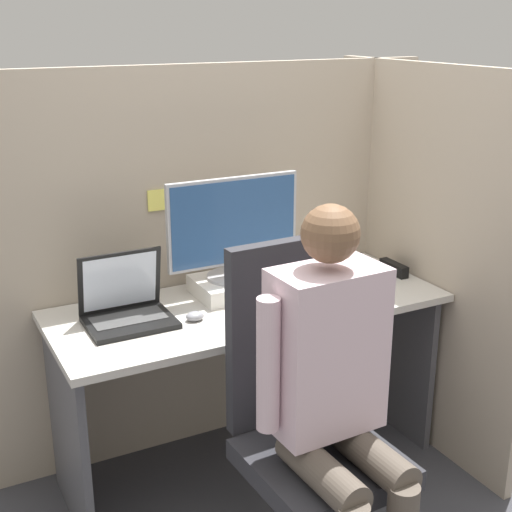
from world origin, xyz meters
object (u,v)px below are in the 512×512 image
at_px(office_chair, 306,414).
at_px(laptop, 127,309).
at_px(carrot_toy, 317,307).
at_px(paper_box, 235,285).
at_px(stapler, 394,268).
at_px(person, 337,390).
at_px(monitor, 234,227).

bearing_deg(office_chair, laptop, 122.21).
bearing_deg(laptop, office_chair, -57.79).
distance_m(carrot_toy, office_chair, 0.50).
xyz_separation_m(paper_box, laptop, (-0.48, -0.08, 0.02)).
bearing_deg(office_chair, stapler, 36.30).
height_order(laptop, carrot_toy, laptop).
distance_m(carrot_toy, person, 0.63).
bearing_deg(office_chair, monitor, 83.29).
height_order(paper_box, person, person).
relative_size(paper_box, laptop, 1.02).
bearing_deg(office_chair, person, -92.07).
bearing_deg(person, office_chair, 87.93).
xyz_separation_m(monitor, person, (-0.09, -0.89, -0.26)).
bearing_deg(carrot_toy, monitor, 119.89).
bearing_deg(person, stapler, 43.51).
height_order(paper_box, office_chair, office_chair).
height_order(paper_box, carrot_toy, paper_box).
height_order(carrot_toy, person, person).
relative_size(monitor, laptop, 1.78).
bearing_deg(stapler, paper_box, 171.25).
distance_m(office_chair, person, 0.26).
height_order(stapler, office_chair, office_chair).
height_order(laptop, office_chair, office_chair).
relative_size(monitor, carrot_toy, 3.82).
bearing_deg(laptop, monitor, 9.49).
xyz_separation_m(monitor, carrot_toy, (0.19, -0.33, -0.26)).
distance_m(laptop, carrot_toy, 0.72).
xyz_separation_m(stapler, carrot_toy, (-0.54, -0.22, -0.00)).
distance_m(stapler, office_chair, 1.02).
bearing_deg(person, paper_box, 84.21).
height_order(monitor, office_chair, monitor).
relative_size(stapler, office_chair, 0.14).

